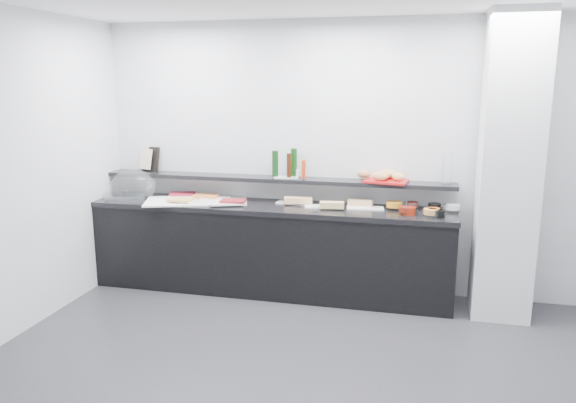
% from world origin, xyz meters
% --- Properties ---
extents(ground, '(5.00, 5.00, 0.00)m').
position_xyz_m(ground, '(0.00, 0.00, 0.00)').
color(ground, '#2D2D30').
rests_on(ground, ground).
extents(back_wall, '(5.00, 0.02, 2.70)m').
position_xyz_m(back_wall, '(0.00, 2.00, 1.35)').
color(back_wall, silver).
rests_on(back_wall, ground).
extents(column, '(0.50, 0.50, 2.70)m').
position_xyz_m(column, '(1.50, 1.65, 1.35)').
color(column, silver).
rests_on(column, ground).
extents(buffet_cabinet, '(3.60, 0.60, 0.85)m').
position_xyz_m(buffet_cabinet, '(-0.70, 1.70, 0.42)').
color(buffet_cabinet, black).
rests_on(buffet_cabinet, ground).
extents(counter_top, '(3.62, 0.62, 0.05)m').
position_xyz_m(counter_top, '(-0.70, 1.70, 0.88)').
color(counter_top, black).
rests_on(counter_top, buffet_cabinet).
extents(wall_shelf, '(3.60, 0.25, 0.04)m').
position_xyz_m(wall_shelf, '(-0.70, 1.88, 1.13)').
color(wall_shelf, black).
rests_on(wall_shelf, back_wall).
extents(cloche_base, '(0.47, 0.41, 0.04)m').
position_xyz_m(cloche_base, '(-2.26, 1.67, 0.92)').
color(cloche_base, '#AEB1B5').
rests_on(cloche_base, counter_top).
extents(cloche_dome, '(0.51, 0.34, 0.34)m').
position_xyz_m(cloche_dome, '(-2.20, 1.73, 1.03)').
color(cloche_dome, white).
rests_on(cloche_dome, cloche_base).
extents(linen_runner, '(1.12, 0.78, 0.01)m').
position_xyz_m(linen_runner, '(-1.47, 1.68, 0.91)').
color(linen_runner, white).
rests_on(linen_runner, counter_top).
extents(platter_meat_a, '(0.34, 0.23, 0.01)m').
position_xyz_m(platter_meat_a, '(-1.64, 1.84, 0.92)').
color(platter_meat_a, white).
rests_on(platter_meat_a, linen_runner).
extents(food_meat_a, '(0.28, 0.22, 0.02)m').
position_xyz_m(food_meat_a, '(-1.69, 1.83, 0.94)').
color(food_meat_a, maroon).
rests_on(food_meat_a, platter_meat_a).
extents(platter_salmon, '(0.37, 0.30, 0.01)m').
position_xyz_m(platter_salmon, '(-1.32, 1.82, 0.92)').
color(platter_salmon, white).
rests_on(platter_salmon, linen_runner).
extents(food_salmon, '(0.25, 0.16, 0.02)m').
position_xyz_m(food_salmon, '(-1.41, 1.79, 0.94)').
color(food_salmon, orange).
rests_on(food_salmon, platter_salmon).
extents(platter_cheese, '(0.31, 0.23, 0.01)m').
position_xyz_m(platter_cheese, '(-1.44, 1.58, 0.92)').
color(platter_cheese, white).
rests_on(platter_cheese, linen_runner).
extents(food_cheese, '(0.25, 0.17, 0.02)m').
position_xyz_m(food_cheese, '(-1.58, 1.54, 0.94)').
color(food_cheese, '#D6B353').
rests_on(food_cheese, platter_cheese).
extents(platter_meat_b, '(0.38, 0.32, 0.01)m').
position_xyz_m(platter_meat_b, '(-1.11, 1.59, 0.92)').
color(platter_meat_b, white).
rests_on(platter_meat_b, linen_runner).
extents(food_meat_b, '(0.25, 0.17, 0.02)m').
position_xyz_m(food_meat_b, '(-1.05, 1.61, 0.94)').
color(food_meat_b, maroon).
rests_on(food_meat_b, platter_meat_b).
extents(sandwich_plate_left, '(0.37, 0.18, 0.01)m').
position_xyz_m(sandwich_plate_left, '(-0.47, 1.82, 0.91)').
color(sandwich_plate_left, white).
rests_on(sandwich_plate_left, counter_top).
extents(sandwich_food_left, '(0.29, 0.15, 0.06)m').
position_xyz_m(sandwich_food_left, '(-0.42, 1.78, 0.94)').
color(sandwich_food_left, '#E7B379').
rests_on(sandwich_food_left, sandwich_plate_left).
extents(tongs_left, '(0.16, 0.02, 0.01)m').
position_xyz_m(tongs_left, '(-0.47, 1.73, 0.92)').
color(tongs_left, '#B9BBC0').
rests_on(tongs_left, sandwich_plate_left).
extents(sandwich_plate_mid, '(0.38, 0.21, 0.01)m').
position_xyz_m(sandwich_plate_mid, '(-0.16, 1.72, 0.91)').
color(sandwich_plate_mid, white).
rests_on(sandwich_plate_mid, counter_top).
extents(sandwich_food_mid, '(0.24, 0.12, 0.06)m').
position_xyz_m(sandwich_food_mid, '(-0.06, 1.64, 0.94)').
color(sandwich_food_mid, '#D2B76E').
rests_on(sandwich_food_mid, sandwich_plate_mid).
extents(tongs_mid, '(0.16, 0.01, 0.01)m').
position_xyz_m(tongs_mid, '(-0.18, 1.64, 0.92)').
color(tongs_mid, silver).
rests_on(tongs_mid, sandwich_plate_mid).
extents(sandwich_plate_right, '(0.37, 0.20, 0.01)m').
position_xyz_m(sandwich_plate_right, '(0.24, 1.75, 0.91)').
color(sandwich_plate_right, white).
rests_on(sandwich_plate_right, counter_top).
extents(sandwich_food_right, '(0.24, 0.11, 0.06)m').
position_xyz_m(sandwich_food_right, '(0.19, 1.81, 0.94)').
color(sandwich_food_right, tan).
rests_on(sandwich_food_right, sandwich_plate_right).
extents(tongs_right, '(0.15, 0.08, 0.01)m').
position_xyz_m(tongs_right, '(0.22, 1.71, 0.92)').
color(tongs_right, silver).
rests_on(tongs_right, sandwich_plate_right).
extents(bowl_glass_fruit, '(0.19, 0.19, 0.07)m').
position_xyz_m(bowl_glass_fruit, '(0.67, 1.80, 0.94)').
color(bowl_glass_fruit, silver).
rests_on(bowl_glass_fruit, counter_top).
extents(fill_glass_fruit, '(0.19, 0.19, 0.05)m').
position_xyz_m(fill_glass_fruit, '(0.52, 1.80, 0.95)').
color(fill_glass_fruit, orange).
rests_on(fill_glass_fruit, bowl_glass_fruit).
extents(bowl_black_jam, '(0.15, 0.15, 0.07)m').
position_xyz_m(bowl_black_jam, '(0.89, 1.82, 0.94)').
color(bowl_black_jam, black).
rests_on(bowl_black_jam, counter_top).
extents(fill_black_jam, '(0.11, 0.11, 0.05)m').
position_xyz_m(fill_black_jam, '(0.69, 1.84, 0.95)').
color(fill_black_jam, '#53110B').
rests_on(fill_black_jam, bowl_black_jam).
extents(bowl_glass_cream, '(0.21, 0.21, 0.07)m').
position_xyz_m(bowl_glass_cream, '(1.05, 1.80, 0.94)').
color(bowl_glass_cream, white).
rests_on(bowl_glass_cream, counter_top).
extents(fill_glass_cream, '(0.17, 0.17, 0.05)m').
position_xyz_m(fill_glass_cream, '(1.06, 1.83, 0.95)').
color(fill_glass_cream, white).
rests_on(fill_glass_cream, bowl_glass_cream).
extents(bowl_red_jam, '(0.17, 0.17, 0.07)m').
position_xyz_m(bowl_red_jam, '(0.65, 1.61, 0.94)').
color(bowl_red_jam, maroon).
rests_on(bowl_red_jam, counter_top).
extents(fill_red_jam, '(0.13, 0.13, 0.05)m').
position_xyz_m(fill_red_jam, '(0.63, 1.60, 0.95)').
color(fill_red_jam, '#60170D').
rests_on(fill_red_jam, bowl_red_jam).
extents(bowl_glass_salmon, '(0.19, 0.19, 0.07)m').
position_xyz_m(bowl_glass_salmon, '(0.87, 1.58, 0.94)').
color(bowl_glass_salmon, white).
rests_on(bowl_glass_salmon, counter_top).
extents(fill_glass_salmon, '(0.13, 0.13, 0.05)m').
position_xyz_m(fill_glass_salmon, '(0.85, 1.57, 0.95)').
color(fill_glass_salmon, orange).
rests_on(fill_glass_salmon, bowl_glass_salmon).
extents(bowl_black_fruit, '(0.11, 0.11, 0.07)m').
position_xyz_m(bowl_black_fruit, '(0.93, 1.56, 0.94)').
color(bowl_black_fruit, black).
rests_on(bowl_black_fruit, counter_top).
extents(fill_black_fruit, '(0.13, 0.13, 0.05)m').
position_xyz_m(fill_black_fruit, '(0.88, 1.61, 0.95)').
color(fill_black_fruit, '#ED5A20').
rests_on(fill_black_fruit, bowl_black_fruit).
extents(framed_print, '(0.22, 0.12, 0.26)m').
position_xyz_m(framed_print, '(-2.11, 1.98, 1.28)').
color(framed_print, black).
rests_on(framed_print, wall_shelf).
extents(print_art, '(0.18, 0.11, 0.22)m').
position_xyz_m(print_art, '(-2.15, 1.94, 1.28)').
color(print_art, beige).
rests_on(print_art, framed_print).
extents(condiment_tray, '(0.26, 0.18, 0.01)m').
position_xyz_m(condiment_tray, '(-0.57, 1.88, 1.16)').
color(condiment_tray, silver).
rests_on(condiment_tray, wall_shelf).
extents(bottle_green_a, '(0.08, 0.08, 0.26)m').
position_xyz_m(bottle_green_a, '(-0.68, 1.87, 1.29)').
color(bottle_green_a, black).
rests_on(bottle_green_a, condiment_tray).
extents(bottle_brown, '(0.05, 0.05, 0.24)m').
position_xyz_m(bottle_brown, '(-0.54, 1.85, 1.28)').
color(bottle_brown, '#341809').
rests_on(bottle_brown, condiment_tray).
extents(bottle_green_b, '(0.08, 0.08, 0.28)m').
position_xyz_m(bottle_green_b, '(-0.51, 1.94, 1.30)').
color(bottle_green_b, '#0F370F').
rests_on(bottle_green_b, condiment_tray).
extents(bottle_hot, '(0.05, 0.05, 0.18)m').
position_xyz_m(bottle_hot, '(-0.38, 1.82, 1.25)').
color(bottle_hot, red).
rests_on(bottle_hot, condiment_tray).
extents(shaker_salt, '(0.05, 0.05, 0.07)m').
position_xyz_m(shaker_salt, '(-0.46, 1.90, 1.20)').
color(shaker_salt, white).
rests_on(shaker_salt, condiment_tray).
extents(shaker_pepper, '(0.04, 0.04, 0.07)m').
position_xyz_m(shaker_pepper, '(-0.40, 1.88, 1.20)').
color(shaker_pepper, silver).
rests_on(shaker_pepper, condiment_tray).
extents(bread_tray, '(0.44, 0.34, 0.02)m').
position_xyz_m(bread_tray, '(0.43, 1.86, 1.16)').
color(bread_tray, '#AE1213').
rests_on(bread_tray, wall_shelf).
extents(bread_roll_nw, '(0.16, 0.12, 0.08)m').
position_xyz_m(bread_roll_nw, '(0.20, 1.93, 1.21)').
color(bread_roll_nw, '#B07543').
rests_on(bread_roll_nw, bread_tray).
extents(bread_roll_n, '(0.15, 0.12, 0.08)m').
position_xyz_m(bread_roll_n, '(0.42, 1.98, 1.21)').
color(bread_roll_n, '#D68A51').
rests_on(bread_roll_n, bread_tray).
extents(bread_roll_ne, '(0.13, 0.11, 0.08)m').
position_xyz_m(bread_roll_ne, '(0.47, 1.96, 1.21)').
color(bread_roll_ne, tan).
rests_on(bread_roll_ne, bread_tray).
extents(bread_roll_sw, '(0.17, 0.11, 0.08)m').
position_xyz_m(bread_roll_sw, '(0.37, 1.83, 1.21)').
color(bread_roll_sw, '#C97E4C').
rests_on(bread_roll_sw, bread_tray).
extents(bread_roll_s, '(0.15, 0.12, 0.08)m').
position_xyz_m(bread_roll_s, '(0.37, 1.81, 1.21)').
color(bread_roll_s, tan).
rests_on(bread_roll_s, bread_tray).
extents(bread_roll_se, '(0.15, 0.12, 0.08)m').
position_xyz_m(bread_roll_se, '(0.54, 1.83, 1.21)').
color(bread_roll_se, tan).
rests_on(bread_roll_se, bread_tray).
extents(bread_roll_mide, '(0.15, 0.10, 0.08)m').
position_xyz_m(bread_roll_mide, '(0.40, 1.90, 1.21)').
color(bread_roll_mide, '#B07B43').
rests_on(bread_roll_mide, bread_tray).
extents(carafe, '(0.11, 0.11, 0.30)m').
position_xyz_m(carafe, '(0.99, 1.87, 1.30)').
color(carafe, white).
rests_on(carafe, wall_shelf).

